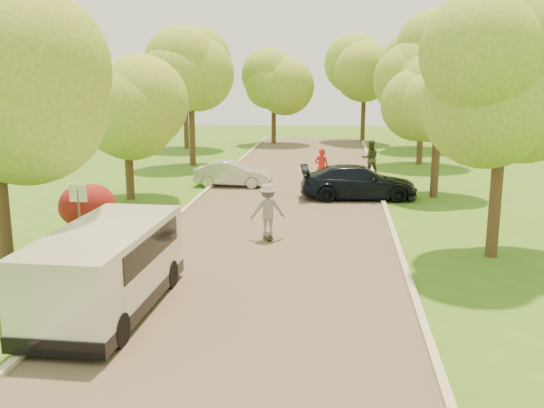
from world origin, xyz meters
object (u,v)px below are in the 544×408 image
at_px(skateboarder, 268,210).
at_px(person_striped, 322,167).
at_px(minivan, 107,268).
at_px(longboard, 268,236).
at_px(silver_sedan, 233,174).
at_px(dark_sedan, 358,182).
at_px(person_olive, 370,158).
at_px(street_sign, 79,204).

xyz_separation_m(skateboarder, person_striped, (1.50, 9.83, -0.07)).
relative_size(minivan, longboard, 5.74).
height_order(silver_sedan, skateboarder, skateboarder).
xyz_separation_m(dark_sedan, longboard, (-3.22, -7.04, -0.64)).
bearing_deg(dark_sedan, person_olive, -12.98).
bearing_deg(street_sign, skateboarder, 21.49).
bearing_deg(dark_sedan, skateboarder, 149.93).
relative_size(skateboarder, person_olive, 0.92).
bearing_deg(person_olive, dark_sedan, 74.50).
bearing_deg(person_olive, street_sign, 49.85).
bearing_deg(minivan, dark_sedan, 66.93).
xyz_separation_m(minivan, dark_sedan, (6.20, 13.67, -0.32)).
distance_m(silver_sedan, skateboarder, 9.82).
xyz_separation_m(minivan, person_olive, (7.00, 19.73, -0.09)).
bearing_deg(person_olive, longboard, 64.93).
xyz_separation_m(dark_sedan, person_olive, (0.79, 6.05, 0.23)).
bearing_deg(skateboarder, person_olive, -122.39).
distance_m(dark_sedan, skateboarder, 7.74).
bearing_deg(person_striped, dark_sedan, 127.51).
height_order(dark_sedan, longboard, dark_sedan).
height_order(longboard, person_olive, person_olive).
xyz_separation_m(longboard, skateboarder, (0.00, 0.00, 0.91)).
relative_size(silver_sedan, dark_sedan, 0.73).
distance_m(street_sign, person_olive, 18.06).
xyz_separation_m(dark_sedan, skateboarder, (-3.22, -7.04, 0.26)).
relative_size(street_sign, dark_sedan, 0.42).
xyz_separation_m(street_sign, person_olive, (9.60, 15.29, -0.59)).
bearing_deg(person_striped, silver_sedan, 11.57).
relative_size(longboard, skateboarder, 0.53).
bearing_deg(minivan, silver_sedan, 90.78).
height_order(skateboarder, person_striped, skateboarder).
bearing_deg(minivan, person_striped, 76.10).
relative_size(dark_sedan, longboard, 5.41).
bearing_deg(silver_sedan, skateboarder, -159.89).
bearing_deg(silver_sedan, person_olive, -58.27).
distance_m(silver_sedan, dark_sedan, 6.49).
bearing_deg(dark_sedan, person_striped, 26.14).
distance_m(minivan, person_olive, 20.93).
relative_size(silver_sedan, longboard, 3.94).
distance_m(skateboarder, person_olive, 13.69).
bearing_deg(street_sign, minivan, -59.61).
xyz_separation_m(silver_sedan, person_olive, (6.84, 3.70, 0.36)).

